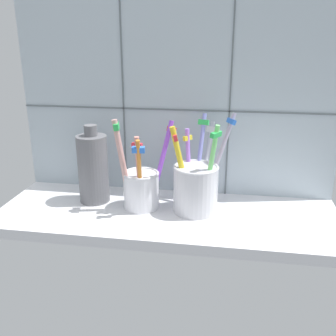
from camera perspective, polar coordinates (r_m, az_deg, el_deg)
counter_slab at (r=73.06cm, az=-0.20°, el=-7.31°), size 64.00×22.00×2.00cm
tile_wall_back at (r=78.07cm, az=1.23°, el=11.00°), size 64.00×2.20×45.00cm
toothbrush_cup_left at (r=73.15cm, az=-4.05°, el=-2.63°), size 10.56×10.17×17.51cm
toothbrush_cup_right at (r=71.64cm, az=4.18°, el=-2.56°), size 11.82×12.73×18.31cm
ceramic_vase at (r=76.54cm, az=-11.05°, el=-0.01°), size 5.90×5.90×15.48cm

